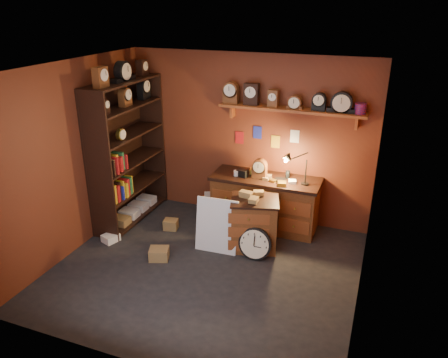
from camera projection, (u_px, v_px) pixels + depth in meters
floor at (206, 269)px, 6.00m from camera, size 4.00×4.00×0.00m
room_shell at (211, 148)px, 5.42m from camera, size 4.02×3.62×2.71m
shelving_unit at (126, 147)px, 6.96m from camera, size 0.47×1.60×2.58m
workbench at (265, 199)px, 6.96m from camera, size 1.71×0.66×1.36m
low_cabinet at (254, 221)px, 6.38m from camera, size 0.81×0.74×0.87m
big_round_clock at (255, 244)px, 6.16m from camera, size 0.48×0.16×0.48m
white_panel at (217, 250)px, 6.46m from camera, size 0.63×0.20×0.82m
mini_fridge at (217, 209)px, 7.20m from camera, size 0.57×0.59×0.45m
floor_box_a at (159, 254)px, 6.20m from camera, size 0.33×0.30×0.16m
floor_box_b at (111, 238)px, 6.66m from camera, size 0.26×0.29×0.12m
floor_box_c at (171, 224)px, 7.01m from camera, size 0.25×0.22×0.16m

